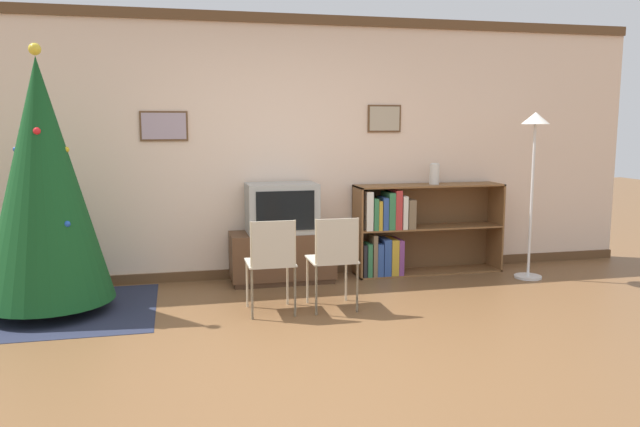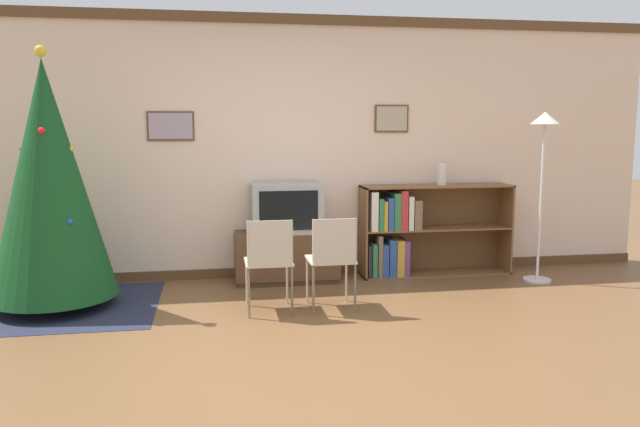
# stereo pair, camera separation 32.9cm
# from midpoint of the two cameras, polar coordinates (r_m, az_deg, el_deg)

# --- Properties ---
(ground_plane) EXTENTS (24.00, 24.00, 0.00)m
(ground_plane) POSITION_cam_midpoint_polar(r_m,az_deg,el_deg) (4.48, -1.75, -12.79)
(ground_plane) COLOR brown
(wall_back) EXTENTS (8.20, 0.11, 2.70)m
(wall_back) POSITION_cam_midpoint_polar(r_m,az_deg,el_deg) (6.52, -5.93, 5.96)
(wall_back) COLOR beige
(wall_back) RESTS_ON ground_plane
(area_rug) EXTENTS (1.75, 1.51, 0.01)m
(area_rug) POSITION_cam_midpoint_polar(r_m,az_deg,el_deg) (5.95, -24.82, -8.17)
(area_rug) COLOR #23283D
(area_rug) RESTS_ON ground_plane
(christmas_tree) EXTENTS (1.07, 1.07, 2.24)m
(christmas_tree) POSITION_cam_midpoint_polar(r_m,az_deg,el_deg) (5.75, -25.50, 2.63)
(christmas_tree) COLOR maroon
(christmas_tree) RESTS_ON area_rug
(tv_console) EXTENTS (1.05, 0.45, 0.51)m
(tv_console) POSITION_cam_midpoint_polar(r_m,az_deg,el_deg) (6.38, -4.95, -3.99)
(tv_console) COLOR #412A1A
(tv_console) RESTS_ON ground_plane
(television) EXTENTS (0.70, 0.43, 0.50)m
(television) POSITION_cam_midpoint_polar(r_m,az_deg,el_deg) (6.29, -5.01, 0.50)
(television) COLOR #9E9E99
(television) RESTS_ON tv_console
(folding_chair_left) EXTENTS (0.40, 0.40, 0.82)m
(folding_chair_left) POSITION_cam_midpoint_polar(r_m,az_deg,el_deg) (5.26, -6.24, -4.26)
(folding_chair_left) COLOR #BCB29E
(folding_chair_left) RESTS_ON ground_plane
(folding_chair_right) EXTENTS (0.40, 0.40, 0.82)m
(folding_chair_right) POSITION_cam_midpoint_polar(r_m,az_deg,el_deg) (5.35, -0.45, -4.00)
(folding_chair_right) COLOR #BCB29E
(folding_chair_right) RESTS_ON ground_plane
(bookshelf) EXTENTS (1.61, 0.36, 0.96)m
(bookshelf) POSITION_cam_midpoint_polar(r_m,az_deg,el_deg) (6.70, 6.20, -1.52)
(bookshelf) COLOR brown
(bookshelf) RESTS_ON ground_plane
(vase) EXTENTS (0.10, 0.10, 0.23)m
(vase) POSITION_cam_midpoint_polar(r_m,az_deg,el_deg) (6.75, 9.05, 3.62)
(vase) COLOR silver
(vase) RESTS_ON bookshelf
(standing_lamp) EXTENTS (0.28, 0.28, 1.72)m
(standing_lamp) POSITION_cam_midpoint_polar(r_m,az_deg,el_deg) (6.68, 17.65, 5.41)
(standing_lamp) COLOR silver
(standing_lamp) RESTS_ON ground_plane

